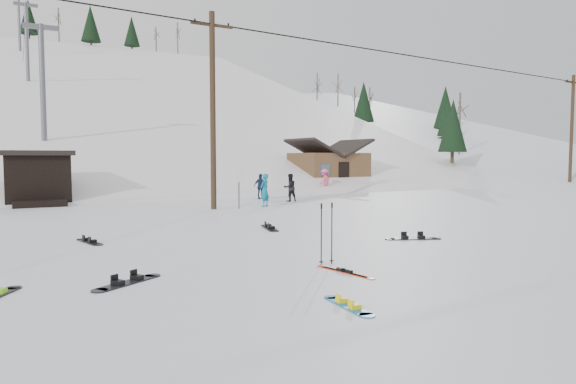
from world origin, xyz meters
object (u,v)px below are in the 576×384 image
utility_pole (213,108)px  hero_skis (344,272)px  cabin (328,169)px  hero_snowboard (348,305)px

utility_pole → hero_skis: utility_pole is taller
hero_skis → utility_pole: bearing=70.1°
cabin → hero_snowboard: 30.65m
hero_snowboard → hero_skis: (1.37, 2.03, -0.00)m
cabin → hero_skis: bearing=-122.9°
cabin → hero_snowboard: (-16.65, -25.69, -1.46)m
cabin → hero_skis: size_ratio=3.31×
hero_skis → cabin: bearing=46.7°
cabin → utility_pole: bearing=-142.4°
hero_skis → hero_snowboard: bearing=-134.4°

